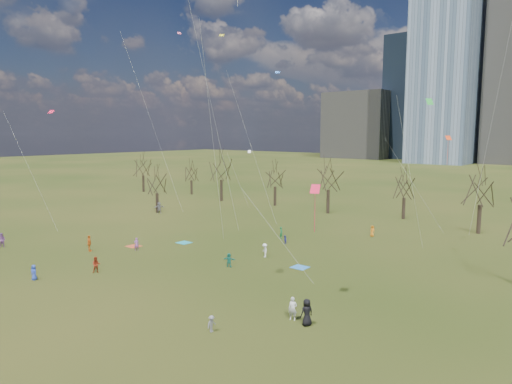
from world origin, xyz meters
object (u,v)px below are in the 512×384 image
Objects in this scene: blanket_teal at (184,243)px; person_4 at (89,243)px; blanket_crimson at (134,246)px; person_1 at (293,309)px; person_0 at (34,272)px; blanket_navy at (300,267)px; person_2 at (96,265)px.

blanket_teal is 11.10m from person_4.
person_1 is at bearing -12.29° from blanket_crimson.
person_4 is (-5.48, 8.91, 0.21)m from person_0.
person_1 reaches higher than blanket_navy.
blanket_crimson is (-3.37, -5.04, 0.00)m from blanket_teal.
person_4 reaches higher than blanket_teal.
person_0 is at bearing -173.27° from person_2.
person_0 reaches higher than blanket_crimson.
blanket_navy is 20.14m from person_2.
person_4 is (-1.98, -4.64, 0.92)m from blanket_crimson.
blanket_navy is 13.27m from person_1.
blanket_navy is 1.10× the size of person_0.
blanket_teal is 18.61m from person_0.
person_4 is at bearing 96.83° from person_2.
blanket_navy is 25.38m from person_0.
blanket_crimson is at bearing -85.82° from person_4.
blanket_teal is 0.86× the size of person_4.
person_4 reaches higher than person_0.
person_2 reaches higher than blanket_teal.
person_2 is (5.99, -8.67, 0.78)m from blanket_crimson.
person_0 is at bearing -131.82° from blanket_navy.
person_0 is 25.00m from person_1.
person_1 is 21.51m from person_2.
person_1 is at bearing -155.30° from person_4.
blanket_teal and blanket_crimson have the same top height.
blanket_crimson is 27.98m from person_1.
person_2 is at bearing -55.37° from blanket_crimson.
blanket_crimson is (-20.42, -5.35, 0.00)m from blanket_navy.
person_4 is (-29.30, 1.31, 0.08)m from person_1.
person_2 is (-21.34, -2.72, -0.06)m from person_1.
person_2 reaches higher than person_0.
person_0 is 10.47m from person_4.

